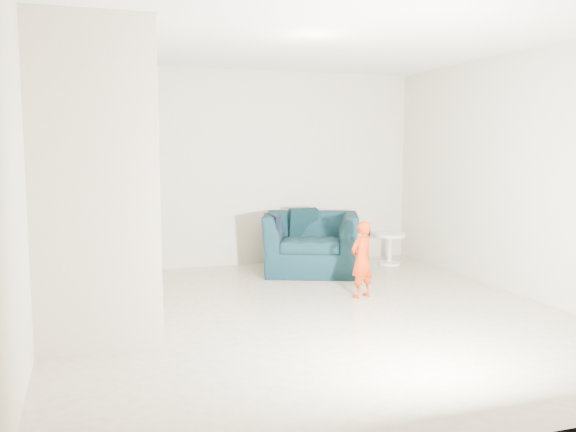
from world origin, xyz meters
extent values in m
plane|color=gray|center=(0.00, 0.00, 0.00)|extent=(5.50, 5.50, 0.00)
plane|color=silver|center=(0.00, 0.00, 2.70)|extent=(5.50, 5.50, 0.00)
plane|color=#B3A891|center=(0.00, 2.75, 1.35)|extent=(5.00, 0.00, 5.00)
plane|color=#B3A891|center=(0.00, -2.75, 1.35)|extent=(5.00, 0.00, 5.00)
plane|color=#B3A891|center=(-2.50, 0.00, 1.35)|extent=(0.00, 5.50, 5.50)
plane|color=#B3A891|center=(2.50, 0.00, 1.35)|extent=(0.00, 5.50, 5.50)
imported|color=black|center=(0.72, 1.94, 0.39)|extent=(1.51, 1.43, 0.78)
imported|color=#A12A05|center=(0.77, 0.51, 0.42)|extent=(0.36, 0.30, 0.85)
cylinder|color=silver|center=(1.95, 2.09, 0.42)|extent=(0.44, 0.44, 0.04)
cylinder|color=silver|center=(1.95, 2.09, 0.20)|extent=(0.07, 0.07, 0.40)
cylinder|color=silver|center=(1.95, 2.09, 0.02)|extent=(0.31, 0.31, 0.03)
cube|color=#ADA089|center=(-2.00, 2.35, 0.14)|extent=(1.00, 0.30, 0.27)
cube|color=#ADA089|center=(-2.00, 2.05, 0.27)|extent=(1.00, 0.30, 0.54)
cube|color=#ADA089|center=(-2.00, 1.75, 0.41)|extent=(1.00, 0.30, 0.81)
cube|color=#ADA089|center=(-2.00, 1.45, 0.54)|extent=(1.00, 0.30, 1.08)
cube|color=#ADA089|center=(-2.00, 1.15, 0.68)|extent=(1.00, 0.30, 1.35)
cube|color=#ADA089|center=(-2.00, 0.85, 0.81)|extent=(1.00, 0.30, 1.62)
cube|color=#ADA089|center=(-2.00, 0.55, 0.95)|extent=(1.00, 0.30, 1.89)
cube|color=#ADA089|center=(-2.00, 0.25, 1.08)|extent=(1.00, 0.30, 2.16)
cube|color=#ADA089|center=(-2.00, -0.05, 1.22)|extent=(1.00, 0.30, 2.43)
cube|color=#ADA089|center=(-2.00, -0.35, 1.35)|extent=(1.00, 0.30, 2.70)
cylinder|color=silver|center=(-1.50, 1.00, 2.25)|extent=(0.04, 3.03, 2.73)
cylinder|color=silver|center=(-1.50, 2.50, 0.50)|extent=(0.04, 0.04, 1.00)
cube|color=black|center=(0.72, 2.28, 0.63)|extent=(0.39, 0.19, 0.39)
cube|color=black|center=(0.16, 1.89, 0.49)|extent=(0.05, 0.52, 0.59)
cube|color=black|center=(0.85, 0.51, 0.74)|extent=(0.03, 0.05, 0.10)
camera|label=1|loc=(-2.06, -5.48, 1.66)|focal=38.00mm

